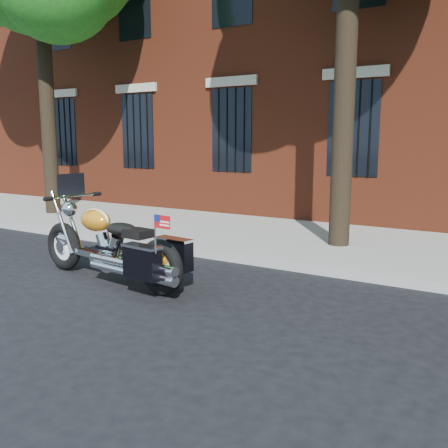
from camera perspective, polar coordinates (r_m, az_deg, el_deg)
The scene contains 4 objects.
ground at distance 6.72m, azimuth 0.64°, elevation -7.50°, with size 120.00×120.00×0.00m, color black.
curb at distance 7.88m, azimuth 5.85°, elevation -4.43°, with size 40.00×0.16×0.15m, color gray.
sidewalk at distance 9.56m, azimuth 10.80°, elevation -2.04°, with size 40.00×3.60×0.15m, color gray.
motorcycle at distance 7.04m, azimuth -12.42°, elevation -2.73°, with size 2.90×1.02×1.49m.
Camera 1 is at (3.32, -5.50, 1.98)m, focal length 40.00 mm.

